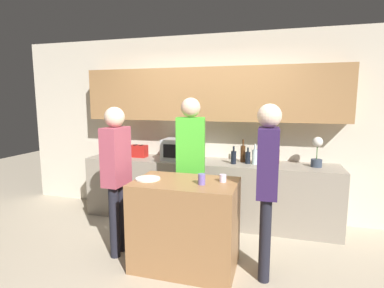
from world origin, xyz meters
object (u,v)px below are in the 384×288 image
at_px(potted_plant, 317,152).
at_px(person_right, 116,168).
at_px(bottle_4, 263,158).
at_px(toaster, 138,151).
at_px(cup_0, 202,179).
at_px(bottle_3, 255,156).
at_px(microwave, 181,149).
at_px(cup_1, 223,178).
at_px(bottle_2, 248,157).
at_px(plate_on_island, 148,179).
at_px(bottle_6, 276,156).
at_px(bottle_0, 234,157).
at_px(bottle_5, 270,157).
at_px(person_left, 191,156).
at_px(person_center, 267,176).
at_px(bottle_1, 243,153).

height_order(potted_plant, person_right, person_right).
bearing_deg(bottle_4, toaster, 178.83).
bearing_deg(cup_0, bottle_3, 72.12).
bearing_deg(bottle_3, potted_plant, 3.67).
bearing_deg(microwave, cup_0, -64.41).
bearing_deg(cup_1, bottle_2, 83.15).
relative_size(plate_on_island, cup_1, 3.39).
height_order(potted_plant, cup_0, potted_plant).
height_order(bottle_2, bottle_6, bottle_6).
bearing_deg(bottle_0, bottle_5, 7.44).
distance_m(microwave, plate_on_island, 1.32).
relative_size(toaster, bottle_6, 0.96).
distance_m(microwave, potted_plant, 1.85).
distance_m(toaster, bottle_6, 2.04).
relative_size(person_left, person_center, 1.04).
relative_size(bottle_6, person_left, 0.15).
height_order(bottle_1, bottle_5, bottle_1).
height_order(bottle_1, bottle_2, bottle_1).
relative_size(bottle_0, cup_0, 2.27).
height_order(bottle_3, person_center, person_center).
bearing_deg(bottle_0, potted_plant, 5.74).
distance_m(bottle_6, cup_0, 1.60).
bearing_deg(person_right, toaster, -162.05).
distance_m(toaster, person_left, 1.25).
distance_m(plate_on_island, person_center, 1.21).
height_order(bottle_2, bottle_4, bottle_4).
distance_m(potted_plant, cup_1, 1.58).
height_order(microwave, potted_plant, potted_plant).
xyz_separation_m(bottle_0, cup_1, (0.05, -1.09, -0.01)).
xyz_separation_m(plate_on_island, cup_1, (0.77, 0.12, 0.03)).
distance_m(bottle_3, bottle_4, 0.11).
xyz_separation_m(bottle_2, person_right, (-1.32, -1.21, 0.03)).
bearing_deg(potted_plant, bottle_0, -174.26).
height_order(cup_0, person_center, person_center).
distance_m(bottle_3, cup_0, 1.37).
relative_size(bottle_2, bottle_5, 0.78).
height_order(microwave, bottle_6, microwave).
relative_size(bottle_1, bottle_4, 1.39).
bearing_deg(cup_1, bottle_1, 87.11).
distance_m(toaster, cup_1, 1.94).
relative_size(bottle_3, plate_on_island, 1.07).
bearing_deg(bottle_5, person_left, -145.11).
xyz_separation_m(bottle_0, person_left, (-0.44, -0.58, 0.09)).
relative_size(bottle_0, bottle_4, 1.06).
xyz_separation_m(bottle_3, person_center, (0.20, -1.21, 0.04)).
relative_size(toaster, bottle_3, 0.94).
bearing_deg(microwave, person_right, -105.88).
xyz_separation_m(cup_0, person_center, (0.62, 0.09, 0.05)).
relative_size(bottle_0, bottle_3, 0.88).
xyz_separation_m(bottle_3, cup_1, (-0.24, -1.15, -0.03)).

